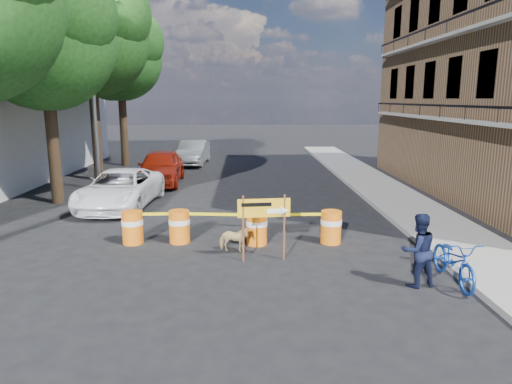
{
  "coord_description": "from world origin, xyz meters",
  "views": [
    {
      "loc": [
        0.35,
        -10.11,
        3.89
      ],
      "look_at": [
        0.64,
        2.55,
        1.3
      ],
      "focal_mm": 32.0,
      "sensor_mm": 36.0,
      "label": 1
    }
  ],
  "objects_px": {
    "dog": "(234,239)",
    "sedan_silver": "(193,153)",
    "barrel_far_left": "(132,227)",
    "pedestrian": "(418,250)",
    "detour_sign": "(270,213)",
    "barrel_far_right": "(331,226)",
    "barrel_mid_right": "(257,228)",
    "sedan_red": "(161,167)",
    "barrel_mid_left": "(179,226)",
    "bicycle": "(456,240)",
    "suv_white": "(120,189)"
  },
  "relations": [
    {
      "from": "dog",
      "to": "sedan_red",
      "type": "distance_m",
      "value": 10.4
    },
    {
      "from": "suv_white",
      "to": "sedan_silver",
      "type": "xyz_separation_m",
      "value": [
        1.42,
        11.06,
        0.04
      ]
    },
    {
      "from": "dog",
      "to": "sedan_red",
      "type": "relative_size",
      "value": 0.17
    },
    {
      "from": "detour_sign",
      "to": "bicycle",
      "type": "xyz_separation_m",
      "value": [
        3.87,
        -1.49,
        -0.23
      ]
    },
    {
      "from": "dog",
      "to": "barrel_far_right",
      "type": "bearing_deg",
      "value": -67.61
    },
    {
      "from": "suv_white",
      "to": "sedan_silver",
      "type": "relative_size",
      "value": 1.12
    },
    {
      "from": "barrel_far_left",
      "to": "pedestrian",
      "type": "relative_size",
      "value": 0.57
    },
    {
      "from": "bicycle",
      "to": "sedan_silver",
      "type": "distance_m",
      "value": 19.82
    },
    {
      "from": "sedan_red",
      "to": "bicycle",
      "type": "bearing_deg",
      "value": -56.88
    },
    {
      "from": "barrel_mid_right",
      "to": "barrel_far_right",
      "type": "bearing_deg",
      "value": 1.85
    },
    {
      "from": "barrel_mid_left",
      "to": "pedestrian",
      "type": "bearing_deg",
      "value": -29.83
    },
    {
      "from": "barrel_far_left",
      "to": "pedestrian",
      "type": "bearing_deg",
      "value": -24.56
    },
    {
      "from": "detour_sign",
      "to": "suv_white",
      "type": "xyz_separation_m",
      "value": [
        -5.16,
        5.76,
        -0.51
      ]
    },
    {
      "from": "dog",
      "to": "barrel_mid_right",
      "type": "bearing_deg",
      "value": -37.25
    },
    {
      "from": "sedan_silver",
      "to": "barrel_far_left",
      "type": "bearing_deg",
      "value": -86.43
    },
    {
      "from": "barrel_far_left",
      "to": "detour_sign",
      "type": "bearing_deg",
      "value": -21.11
    },
    {
      "from": "barrel_mid_left",
      "to": "barrel_far_right",
      "type": "xyz_separation_m",
      "value": [
        4.16,
        -0.14,
        0.0
      ]
    },
    {
      "from": "barrel_mid_left",
      "to": "bicycle",
      "type": "distance_m",
      "value": 6.96
    },
    {
      "from": "barrel_far_right",
      "to": "dog",
      "type": "bearing_deg",
      "value": -166.03
    },
    {
      "from": "detour_sign",
      "to": "bicycle",
      "type": "distance_m",
      "value": 4.15
    },
    {
      "from": "barrel_far_left",
      "to": "dog",
      "type": "distance_m",
      "value": 2.89
    },
    {
      "from": "barrel_far_right",
      "to": "sedan_silver",
      "type": "bearing_deg",
      "value": 109.49
    },
    {
      "from": "barrel_mid_right",
      "to": "bicycle",
      "type": "relative_size",
      "value": 0.47
    },
    {
      "from": "detour_sign",
      "to": "bicycle",
      "type": "height_order",
      "value": "bicycle"
    },
    {
      "from": "barrel_mid_right",
      "to": "sedan_red",
      "type": "relative_size",
      "value": 0.19
    },
    {
      "from": "barrel_mid_left",
      "to": "dog",
      "type": "xyz_separation_m",
      "value": [
        1.51,
        -0.8,
        -0.14
      ]
    },
    {
      "from": "barrel_far_right",
      "to": "pedestrian",
      "type": "distance_m",
      "value": 3.24
    },
    {
      "from": "barrel_far_right",
      "to": "detour_sign",
      "type": "height_order",
      "value": "detour_sign"
    },
    {
      "from": "barrel_far_left",
      "to": "sedan_silver",
      "type": "distance_m",
      "value": 15.4
    },
    {
      "from": "barrel_mid_left",
      "to": "sedan_silver",
      "type": "distance_m",
      "value": 15.41
    },
    {
      "from": "detour_sign",
      "to": "dog",
      "type": "height_order",
      "value": "detour_sign"
    },
    {
      "from": "detour_sign",
      "to": "barrel_mid_left",
      "type": "bearing_deg",
      "value": 142.86
    },
    {
      "from": "barrel_far_left",
      "to": "barrel_mid_right",
      "type": "height_order",
      "value": "same"
    },
    {
      "from": "pedestrian",
      "to": "sedan_red",
      "type": "xyz_separation_m",
      "value": [
        -7.54,
        12.05,
        -0.0
      ]
    },
    {
      "from": "barrel_far_right",
      "to": "suv_white",
      "type": "bearing_deg",
      "value": 147.33
    },
    {
      "from": "barrel_far_left",
      "to": "suv_white",
      "type": "xyz_separation_m",
      "value": [
        -1.48,
        4.34,
        0.21
      ]
    },
    {
      "from": "dog",
      "to": "sedan_silver",
      "type": "relative_size",
      "value": 0.18
    },
    {
      "from": "bicycle",
      "to": "sedan_red",
      "type": "height_order",
      "value": "bicycle"
    },
    {
      "from": "barrel_far_left",
      "to": "bicycle",
      "type": "distance_m",
      "value": 8.1
    },
    {
      "from": "pedestrian",
      "to": "sedan_red",
      "type": "height_order",
      "value": "pedestrian"
    },
    {
      "from": "sedan_silver",
      "to": "dog",
      "type": "bearing_deg",
      "value": -76.66
    },
    {
      "from": "barrel_mid_right",
      "to": "suv_white",
      "type": "bearing_deg",
      "value": 137.29
    },
    {
      "from": "sedan_red",
      "to": "sedan_silver",
      "type": "height_order",
      "value": "sedan_red"
    },
    {
      "from": "detour_sign",
      "to": "sedan_red",
      "type": "xyz_separation_m",
      "value": [
        -4.53,
        10.41,
        -0.4
      ]
    },
    {
      "from": "barrel_far_right",
      "to": "suv_white",
      "type": "xyz_separation_m",
      "value": [
        -6.9,
        4.43,
        0.21
      ]
    },
    {
      "from": "dog",
      "to": "suv_white",
      "type": "height_order",
      "value": "suv_white"
    },
    {
      "from": "sedan_red",
      "to": "sedan_silver",
      "type": "distance_m",
      "value": 6.46
    },
    {
      "from": "detour_sign",
      "to": "barrel_far_right",
      "type": "bearing_deg",
      "value": 31.58
    },
    {
      "from": "barrel_mid_right",
      "to": "barrel_mid_left",
      "type": "bearing_deg",
      "value": 174.4
    },
    {
      "from": "barrel_mid_right",
      "to": "sedan_red",
      "type": "xyz_separation_m",
      "value": [
        -4.24,
        9.15,
        0.32
      ]
    }
  ]
}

